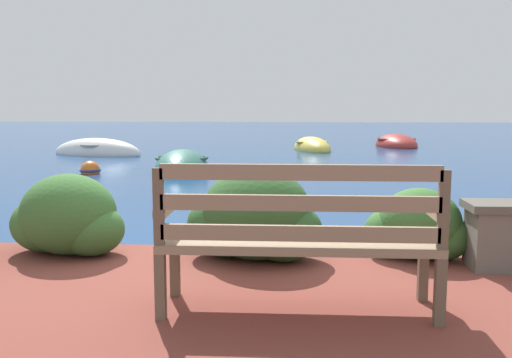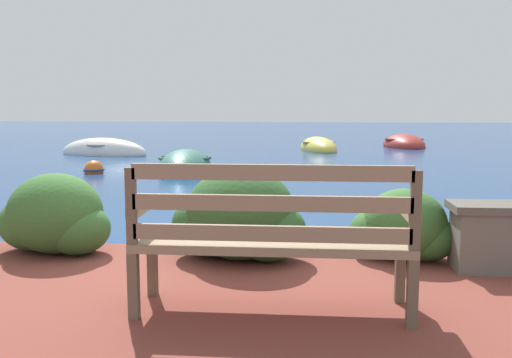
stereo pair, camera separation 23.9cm
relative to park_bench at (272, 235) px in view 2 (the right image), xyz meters
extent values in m
plane|color=navy|center=(-0.47, 1.60, -0.71)|extent=(80.00, 80.00, 0.00)
cube|color=brown|center=(-0.81, 0.26, -0.29)|extent=(0.06, 0.06, 0.40)
cube|color=brown|center=(0.81, 0.26, -0.29)|extent=(0.06, 0.06, 0.40)
cube|color=brown|center=(-0.81, -0.16, -0.29)|extent=(0.06, 0.06, 0.40)
cube|color=brown|center=(0.81, -0.16, -0.29)|extent=(0.06, 0.06, 0.40)
cube|color=#8C755B|center=(0.00, 0.05, -0.06)|extent=(1.67, 0.48, 0.05)
cube|color=#8C755B|center=(0.00, -0.16, 0.04)|extent=(1.59, 0.04, 0.09)
cube|color=#8C755B|center=(0.00, -0.16, 0.22)|extent=(1.59, 0.04, 0.09)
cube|color=#8C755B|center=(0.00, -0.16, 0.39)|extent=(1.59, 0.04, 0.09)
cube|color=brown|center=(-0.81, -0.16, 0.19)|extent=(0.06, 0.04, 0.45)
cube|color=brown|center=(0.81, -0.16, 0.19)|extent=(0.06, 0.04, 0.45)
cube|color=#8C755B|center=(-0.81, 0.05, 0.14)|extent=(0.07, 0.43, 0.05)
cube|color=#8C755B|center=(0.81, 0.05, 0.14)|extent=(0.07, 0.43, 0.05)
ellipsoid|color=#38662D|center=(-1.91, 1.26, -0.15)|extent=(0.80, 0.72, 0.68)
ellipsoid|color=#38662D|center=(-2.13, 1.32, -0.25)|extent=(0.60, 0.54, 0.48)
ellipsoid|color=#38662D|center=(-1.71, 1.22, -0.27)|extent=(0.56, 0.51, 0.44)
ellipsoid|color=#2D5628|center=(-0.32, 1.19, -0.11)|extent=(0.89, 0.80, 0.76)
ellipsoid|color=#2D5628|center=(-0.57, 1.26, -0.22)|extent=(0.67, 0.60, 0.54)
ellipsoid|color=#2D5628|center=(-0.10, 1.15, -0.24)|extent=(0.63, 0.56, 0.49)
ellipsoid|color=#38662D|center=(1.01, 1.31, -0.20)|extent=(0.68, 0.61, 0.58)
ellipsoid|color=#38662D|center=(0.82, 1.36, -0.28)|extent=(0.51, 0.46, 0.41)
ellipsoid|color=#38662D|center=(1.18, 1.27, -0.30)|extent=(0.48, 0.43, 0.38)
ellipsoid|color=#336B5B|center=(-2.44, 9.03, -0.64)|extent=(1.38, 2.45, 0.82)
torus|color=#304F46|center=(-2.44, 9.03, -0.42)|extent=(1.28, 1.28, 0.07)
cube|color=#846647|center=(-2.48, 9.38, -0.45)|extent=(0.93, 0.21, 0.04)
cube|color=#846647|center=(-2.42, 8.74, -0.45)|extent=(0.93, 0.21, 0.04)
ellipsoid|color=silver|center=(-5.59, 12.65, -0.64)|extent=(2.89, 1.62, 0.86)
torus|color=gray|center=(-5.59, 12.65, -0.41)|extent=(1.21, 1.21, 0.07)
cube|color=#846647|center=(-5.99, 12.75, -0.44)|extent=(0.31, 0.78, 0.04)
cube|color=#846647|center=(-5.26, 12.56, -0.44)|extent=(0.31, 0.78, 0.04)
ellipsoid|color=#DBC64C|center=(0.62, 14.78, -0.65)|extent=(1.54, 2.51, 0.75)
torus|color=olive|center=(0.62, 14.78, -0.44)|extent=(1.23, 1.23, 0.07)
cube|color=#846647|center=(0.71, 14.44, -0.47)|extent=(0.80, 0.31, 0.04)
cube|color=#846647|center=(0.55, 15.06, -0.47)|extent=(0.80, 0.31, 0.04)
ellipsoid|color=#9E2D28|center=(3.57, 16.46, -0.65)|extent=(1.59, 2.42, 0.77)
torus|color=brown|center=(3.57, 16.46, -0.44)|extent=(1.46, 1.46, 0.07)
cube|color=#846647|center=(3.52, 16.80, -0.47)|extent=(1.04, 0.26, 0.04)
cube|color=#846647|center=(3.61, 16.18, -0.47)|extent=(1.04, 0.26, 0.04)
sphere|color=orange|center=(-4.28, 8.40, -0.63)|extent=(0.41, 0.41, 0.41)
torus|color=navy|center=(-4.28, 8.40, -0.63)|extent=(0.45, 0.45, 0.05)
camera|label=1|loc=(-0.05, -3.34, 0.78)|focal=40.00mm
camera|label=2|loc=(0.19, -3.32, 0.78)|focal=40.00mm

